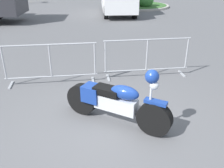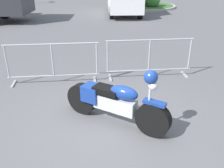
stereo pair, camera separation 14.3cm
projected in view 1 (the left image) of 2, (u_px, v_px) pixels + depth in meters
ground_plane at (107, 126)px, 4.80m from camera, size 120.00×120.00×0.00m
motorcycle at (116, 101)px, 4.73m from camera, size 1.82×1.52×1.24m
crowd_barrier_near at (51, 64)px, 6.33m from camera, size 2.36×0.54×1.07m
crowd_barrier_far at (147, 57)px, 6.76m from camera, size 2.36×0.54×1.07m
planter_island at (137, 1)px, 18.88m from camera, size 4.76×4.76×1.21m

